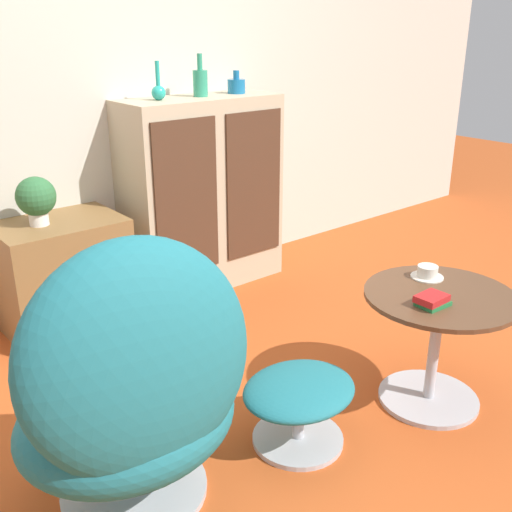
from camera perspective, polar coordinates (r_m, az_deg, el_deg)
ground_plane at (r=2.47m, az=8.39°, el=-15.19°), size 12.00×12.00×0.00m
wall_back at (r=3.35m, az=-13.21°, el=18.03°), size 6.40×0.06×2.60m
sideboard at (r=3.46m, az=-5.11°, el=5.90°), size 0.91×0.38×1.09m
tv_console at (r=3.15m, az=-17.83°, el=-1.76°), size 0.59×0.43×0.57m
egg_chair at (r=1.88m, az=-11.55°, el=-12.49°), size 0.75×0.70×0.95m
ottoman at (r=2.24m, az=4.11°, el=-13.27°), size 0.43×0.37×0.27m
coffee_table at (r=2.50m, az=16.76°, el=-7.15°), size 0.59×0.59×0.49m
vase_leftmost at (r=3.23m, az=-9.28°, el=15.31°), size 0.07×0.07×0.19m
vase_inner_left at (r=3.36m, az=-5.33°, el=16.19°), size 0.08×0.08×0.22m
vase_inner_right at (r=3.51m, az=-1.88°, el=15.93°), size 0.10×0.10×0.13m
potted_plant at (r=2.99m, az=-20.21°, el=5.20°), size 0.19×0.19×0.23m
teacup at (r=2.55m, az=15.96°, el=-1.54°), size 0.13×0.13×0.05m
book_stack at (r=2.30m, az=16.43°, el=-4.08°), size 0.12×0.09×0.04m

